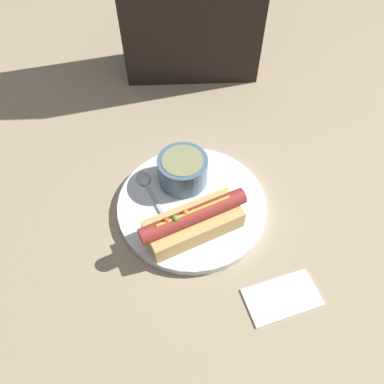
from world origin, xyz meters
name	(u,v)px	position (x,y,z in m)	size (l,w,h in m)	color
ground_plane	(192,208)	(0.00, 0.00, 0.00)	(4.00, 4.00, 0.00)	tan
dinner_plate	(192,205)	(0.00, 0.00, 0.01)	(0.28, 0.28, 0.02)	white
hot_dog	(191,222)	(0.00, -0.06, 0.04)	(0.19, 0.13, 0.07)	#DBAD60
soup_bowl	(183,169)	(-0.02, 0.06, 0.05)	(0.10, 0.10, 0.06)	slate
spoon	(148,187)	(-0.08, 0.04, 0.02)	(0.08, 0.15, 0.01)	#B7B7BC
napkin	(282,297)	(0.14, -0.19, 0.00)	(0.13, 0.10, 0.01)	white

